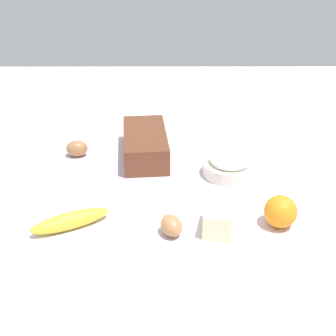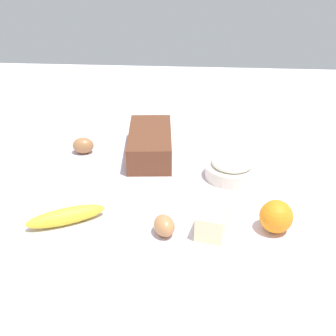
% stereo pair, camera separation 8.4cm
% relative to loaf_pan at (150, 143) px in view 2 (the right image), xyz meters
% --- Properties ---
extents(ground_plane, '(2.40, 2.40, 0.02)m').
position_rel_loaf_pan_xyz_m(ground_plane, '(-0.16, -0.07, -0.05)').
color(ground_plane, silver).
extents(loaf_pan, '(0.29, 0.15, 0.08)m').
position_rel_loaf_pan_xyz_m(loaf_pan, '(0.00, 0.00, 0.00)').
color(loaf_pan, brown).
rests_on(loaf_pan, ground_plane).
extents(flour_bowl, '(0.15, 0.15, 0.07)m').
position_rel_loaf_pan_xyz_m(flour_bowl, '(-0.12, -0.25, -0.01)').
color(flour_bowl, silver).
rests_on(flour_bowl, ground_plane).
extents(banana, '(0.13, 0.19, 0.04)m').
position_rel_loaf_pan_xyz_m(banana, '(-0.38, 0.16, -0.02)').
color(banana, yellow).
rests_on(banana, ground_plane).
extents(orange_fruit, '(0.08, 0.08, 0.08)m').
position_rel_loaf_pan_xyz_m(orange_fruit, '(-0.37, -0.34, -0.00)').
color(orange_fruit, orange).
rests_on(orange_fruit, ground_plane).
extents(butter_block, '(0.10, 0.08, 0.06)m').
position_rel_loaf_pan_xyz_m(butter_block, '(-0.39, -0.19, -0.01)').
color(butter_block, '#F4EDB2').
rests_on(butter_block, ground_plane).
extents(egg_near_butter, '(0.08, 0.07, 0.05)m').
position_rel_loaf_pan_xyz_m(egg_near_butter, '(-0.41, -0.08, -0.02)').
color(egg_near_butter, '#B77C4B').
rests_on(egg_near_butter, ground_plane).
extents(egg_beside_bowl, '(0.05, 0.07, 0.05)m').
position_rel_loaf_pan_xyz_m(egg_beside_bowl, '(-0.00, 0.21, -0.02)').
color(egg_beside_bowl, '#9F6A40').
rests_on(egg_beside_bowl, ground_plane).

